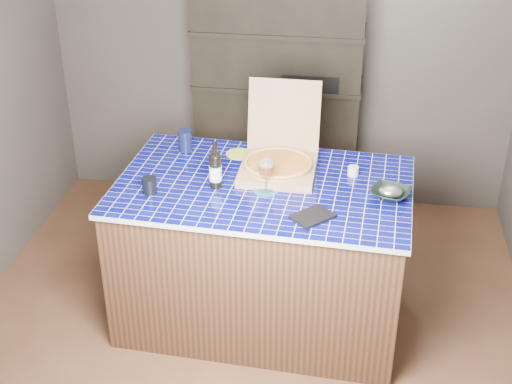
% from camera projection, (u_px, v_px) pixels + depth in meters
% --- Properties ---
extents(room, '(3.50, 3.50, 3.50)m').
position_uv_depth(room, '(244.00, 147.00, 3.80)').
color(room, brown).
rests_on(room, ground).
extents(shelving_unit, '(1.20, 0.41, 1.80)m').
position_uv_depth(shelving_unit, '(278.00, 101.00, 5.29)').
color(shelving_unit, black).
rests_on(shelving_unit, floor).
extents(kitchen_island, '(1.75, 1.17, 0.93)m').
position_uv_depth(kitchen_island, '(263.00, 251.00, 4.34)').
color(kitchen_island, '#4B2D1D').
rests_on(kitchen_island, floor).
extents(pizza_box, '(0.44, 0.54, 0.48)m').
position_uv_depth(pizza_box, '(279.00, 161.00, 4.21)').
color(pizza_box, '#99784E').
rests_on(pizza_box, kitchen_island).
extents(mead_bottle, '(0.07, 0.07, 0.28)m').
position_uv_depth(mead_bottle, '(215.00, 170.00, 4.03)').
color(mead_bottle, black).
rests_on(mead_bottle, kitchen_island).
extents(teal_trivet, '(0.15, 0.15, 0.01)m').
position_uv_depth(teal_trivet, '(266.00, 190.00, 4.04)').
color(teal_trivet, '#165B74').
rests_on(teal_trivet, kitchen_island).
extents(wine_glass, '(0.09, 0.09, 0.20)m').
position_uv_depth(wine_glass, '(266.00, 169.00, 3.97)').
color(wine_glass, white).
rests_on(wine_glass, teal_trivet).
extents(tumbler, '(0.08, 0.08, 0.09)m').
position_uv_depth(tumbler, '(149.00, 185.00, 4.00)').
color(tumbler, black).
rests_on(tumbler, kitchen_island).
extents(dvd_case, '(0.26, 0.26, 0.02)m').
position_uv_depth(dvd_case, '(313.00, 217.00, 3.77)').
color(dvd_case, black).
rests_on(dvd_case, kitchen_island).
extents(bowl, '(0.27, 0.27, 0.05)m').
position_uv_depth(bowl, '(390.00, 193.00, 3.96)').
color(bowl, black).
rests_on(bowl, kitchen_island).
extents(foil_contents, '(0.13, 0.11, 0.06)m').
position_uv_depth(foil_contents, '(391.00, 191.00, 3.95)').
color(foil_contents, silver).
rests_on(foil_contents, bowl).
extents(white_jar, '(0.06, 0.06, 0.06)m').
position_uv_depth(white_jar, '(353.00, 171.00, 4.19)').
color(white_jar, silver).
rests_on(white_jar, kitchen_island).
extents(navy_cup, '(0.09, 0.09, 0.14)m').
position_uv_depth(navy_cup, '(185.00, 141.00, 4.47)').
color(navy_cup, black).
rests_on(navy_cup, kitchen_island).
extents(green_trivet, '(0.17, 0.17, 0.01)m').
position_uv_depth(green_trivet, '(239.00, 154.00, 4.45)').
color(green_trivet, '#B0C62A').
rests_on(green_trivet, kitchen_island).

